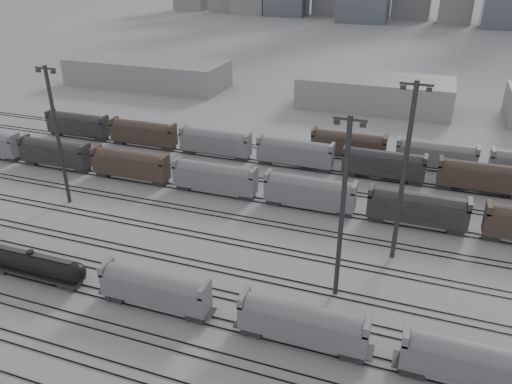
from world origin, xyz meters
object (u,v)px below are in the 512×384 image
(hopper_car_a, at_px, (155,288))
(hopper_car_b, at_px, (303,322))
(light_mast_c, at_px, (343,206))
(tank_car_b, at_px, (33,263))
(hopper_car_c, at_px, (477,362))

(hopper_car_a, distance_m, hopper_car_b, 18.05)
(hopper_car_a, relative_size, light_mast_c, 0.59)
(tank_car_b, relative_size, hopper_car_a, 1.17)
(hopper_car_b, distance_m, hopper_car_c, 17.36)
(tank_car_b, xyz_separation_m, hopper_car_b, (36.15, 0.00, 0.82))
(tank_car_b, height_order, hopper_car_a, hopper_car_a)
(light_mast_c, bearing_deg, hopper_car_b, -99.20)
(light_mast_c, bearing_deg, hopper_car_c, -32.86)
(hopper_car_c, bearing_deg, hopper_car_a, 180.00)
(tank_car_b, xyz_separation_m, light_mast_c, (37.79, 10.15, 10.03))
(hopper_car_a, bearing_deg, tank_car_b, -180.00)
(tank_car_b, xyz_separation_m, hopper_car_a, (18.10, 0.00, 0.73))
(hopper_car_a, relative_size, hopper_car_c, 0.96)
(hopper_car_a, relative_size, hopper_car_b, 0.97)
(tank_car_b, bearing_deg, hopper_car_a, 0.00)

